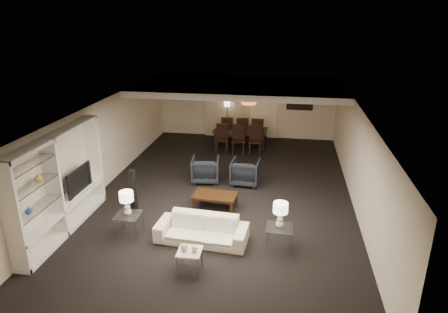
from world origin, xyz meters
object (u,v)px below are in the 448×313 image
Objects in this scene: armchair_left at (206,169)px; dining_table at (241,139)px; vase_blue at (28,210)px; vase_amber at (38,178)px; chair_nm at (238,140)px; chair_fr at (258,130)px; armchair_right at (245,172)px; television at (75,179)px; sofa at (202,230)px; chair_nl at (222,139)px; floor_lamp at (227,120)px; side_table_right at (279,238)px; floor_speaker at (133,190)px; marble_table at (190,261)px; table_lamp_left at (127,203)px; chair_fm at (243,130)px; chair_fl at (227,129)px; pendant_light at (249,101)px; side_table_left at (129,225)px; chair_nr at (255,141)px; table_lamp_right at (280,215)px; coffee_table at (215,201)px.

armchair_left is 0.42× the size of dining_table.
vase_amber is (0.00, 0.45, 0.51)m from vase_blue.
chair_nm is 1.43m from chair_fr.
television is (-3.80, -2.77, 0.68)m from armchair_right.
chair_nm reaches higher than sofa.
vase_blue is (-2.63, -4.52, 0.76)m from armchair_left.
television is (-2.60, -2.77, 0.68)m from armchair_left.
floor_lamp reaches higher than chair_nl.
side_table_right is 3.55× the size of vase_blue.
chair_nl is at bearing 95.30° from floor_speaker.
marble_table is at bearing 85.49° from armchair_right.
table_lamp_left is at bearing 38.73° from vase_blue.
vase_blue is at bearing -120.97° from chair_nm.
chair_nl and chair_fm have the same top height.
floor_lamp is at bearing -71.18° from armchair_right.
sofa is 6.58m from dining_table.
chair_fl is at bearing 80.95° from table_lamp_left.
armchair_right is 3.48m from side_table_right.
armchair_right is 4.75m from television.
dining_table is (-0.33, 0.52, -1.57)m from pendant_light.
floor_speaker is at bearing 105.80° from side_table_left.
armchair_right is at bearing -74.44° from floor_lamp.
marble_table is at bearing -25.61° from floor_speaker.
side_table_right is 0.50× the size of floor_speaker.
table_lamp_left is 0.54× the size of television.
chair_fm is (0.60, 0.00, 0.00)m from chair_fl.
vase_blue is at bearing -119.48° from chair_nr.
table_lamp_left reaches higher than dining_table.
pendant_light is 1.44m from chair_nr.
table_lamp_right is 0.56× the size of chair_nr.
coffee_table is 4.98m from dining_table.
chair_nm is (3.28, 7.15, -0.62)m from vase_blue.
floor_speaker is at bearing -108.76° from chair_nl.
side_table_left is 2.20m from vase_amber.
marble_table is 2.96× the size of vase_blue.
chair_nl is (-0.93, -0.13, -1.41)m from pendant_light.
chair_nr is at bearing 109.84° from chair_fm.
vase_blue is 0.15× the size of chair_fm.
side_table_right is 0.55m from table_lamp_right.
side_table_right is (2.30, -3.30, -0.12)m from armchair_left.
vase_blue is 8.50m from dining_table.
coffee_table is 5.68m from chair_fr.
table_lamp_right is 0.52× the size of floor_speaker.
chair_nr and chair_fl have the same top height.
pendant_light is 5.60m from floor_speaker.
armchair_left is at bearing 75.64° from chair_fm.
chair_nr is 1.43m from chair_fm.
pendant_light is at bearing 62.13° from vase_amber.
television reaches higher than chair_fr.
chair_nm is at bearing 85.06° from chair_fm.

